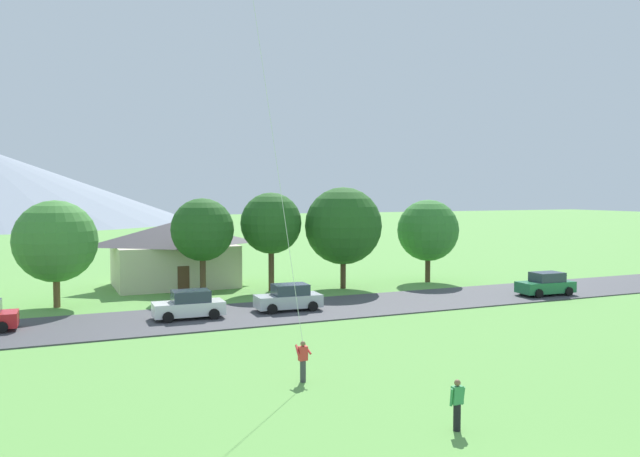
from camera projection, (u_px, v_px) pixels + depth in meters
The scene contains 11 objects.
road_strip at pixel (248, 314), 40.09m from camera, with size 160.00×7.78×0.08m, color #424247.
house_leftmost at pixel (174, 253), 52.19m from camera, with size 10.11×7.53×5.25m.
tree_near_left at pixel (343, 226), 50.79m from camera, with size 6.13×6.13×8.06m.
tree_center at pixel (55, 241), 42.39m from camera, with size 5.43×5.43×7.14m.
tree_right_of_center at pixel (202, 230), 47.13m from camera, with size 4.63×4.63×7.22m.
tree_near_right at pixel (271, 223), 49.41m from camera, with size 4.73×4.73×7.63m.
tree_far_right at pixel (428, 230), 54.50m from camera, with size 5.22×5.22×7.02m.
parked_car_white_west_end at pixel (189, 305), 38.56m from camera, with size 4.26×2.19×1.68m.
parked_car_silver_mid_east at pixel (289, 298), 41.18m from camera, with size 4.28×2.23×1.68m.
parked_car_green_east_end at pixel (546, 284), 47.23m from camera, with size 4.28×2.24×1.68m.
watcher_person at pixel (457, 404), 20.60m from camera, with size 0.56×0.24×1.68m.
Camera 1 is at (-11.84, -10.32, 7.70)m, focal length 36.00 mm.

